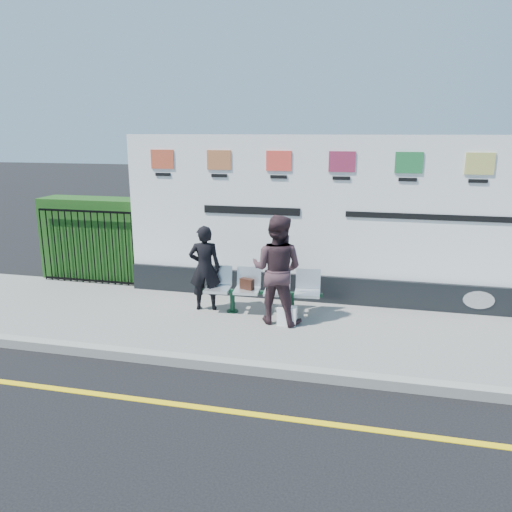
{
  "coord_description": "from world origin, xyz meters",
  "views": [
    {
      "loc": [
        1.05,
        -4.99,
        3.19
      ],
      "look_at": [
        -0.71,
        2.49,
        1.25
      ],
      "focal_mm": 35.0,
      "sensor_mm": 36.0,
      "label": 1
    }
  ],
  "objects": [
    {
      "name": "bench",
      "position": [
        -0.71,
        2.94,
        0.33
      ],
      "size": [
        2.01,
        0.69,
        0.42
      ],
      "primitive_type": null,
      "rotation": [
        0.0,
        0.0,
        0.08
      ],
      "color": "silver",
      "rests_on": "pavement"
    },
    {
      "name": "woman_left",
      "position": [
        -1.73,
        2.92,
        0.87
      ],
      "size": [
        0.62,
        0.48,
        1.5
      ],
      "primitive_type": "imported",
      "rotation": [
        0.0,
        0.0,
        3.38
      ],
      "color": "black",
      "rests_on": "pavement"
    },
    {
      "name": "hedge",
      "position": [
        -4.58,
        4.3,
        0.97
      ],
      "size": [
        2.35,
        0.7,
        1.7
      ],
      "primitive_type": "cube",
      "color": "#1C4815",
      "rests_on": "pavement"
    },
    {
      "name": "pavement",
      "position": [
        0.0,
        2.5,
        0.06
      ],
      "size": [
        14.0,
        3.0,
        0.12
      ],
      "primitive_type": "cube",
      "color": "gray",
      "rests_on": "ground"
    },
    {
      "name": "woman_right",
      "position": [
        -0.39,
        2.62,
        1.01
      ],
      "size": [
        0.96,
        0.8,
        1.78
      ],
      "primitive_type": "imported",
      "rotation": [
        0.0,
        0.0,
        2.99
      ],
      "color": "#3D272D",
      "rests_on": "pavement"
    },
    {
      "name": "handbag_brown",
      "position": [
        -0.97,
        2.91,
        0.64
      ],
      "size": [
        0.26,
        0.18,
        0.19
      ],
      "primitive_type": "cube",
      "rotation": [
        0.0,
        0.0,
        -0.34
      ],
      "color": "black",
      "rests_on": "bench"
    },
    {
      "name": "billboard",
      "position": [
        0.5,
        3.85,
        1.42
      ],
      "size": [
        8.0,
        0.3,
        3.0
      ],
      "color": "black",
      "rests_on": "pavement"
    },
    {
      "name": "yellow_line",
      "position": [
        0.0,
        0.0,
        0.0
      ],
      "size": [
        14.0,
        0.1,
        0.01
      ],
      "primitive_type": "cube",
      "color": "yellow",
      "rests_on": "ground"
    },
    {
      "name": "carrier_bag_white",
      "position": [
        -0.2,
        2.51,
        0.27
      ],
      "size": [
        0.31,
        0.18,
        0.31
      ],
      "primitive_type": "cube",
      "color": "white",
      "rests_on": "pavement"
    },
    {
      "name": "kerb",
      "position": [
        0.0,
        1.0,
        0.07
      ],
      "size": [
        14.0,
        0.18,
        0.14
      ],
      "primitive_type": "cube",
      "color": "gray",
      "rests_on": "ground"
    },
    {
      "name": "ground",
      "position": [
        0.0,
        0.0,
        0.0
      ],
      "size": [
        80.0,
        80.0,
        0.0
      ],
      "primitive_type": "plane",
      "color": "black"
    },
    {
      "name": "railing",
      "position": [
        -4.58,
        3.85,
        0.89
      ],
      "size": [
        2.05,
        0.06,
        1.54
      ],
      "primitive_type": null,
      "color": "black",
      "rests_on": "pavement"
    }
  ]
}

